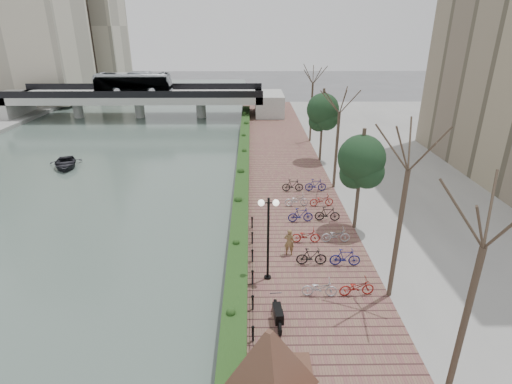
{
  "coord_description": "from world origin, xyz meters",
  "views": [
    {
      "loc": [
        1.37,
        -13.83,
        12.54
      ],
      "look_at": [
        1.68,
        11.4,
        2.0
      ],
      "focal_mm": 28.0,
      "sensor_mm": 36.0,
      "label": 1
    }
  ],
  "objects_px": {
    "lamppost": "(268,221)",
    "boat": "(65,163)",
    "motorcycle": "(278,313)",
    "pedestrian": "(289,242)",
    "granite_monument": "(269,363)"
  },
  "relations": [
    {
      "from": "granite_monument",
      "to": "motorcycle",
      "type": "relative_size",
      "value": 2.47
    },
    {
      "from": "granite_monument",
      "to": "boat",
      "type": "bearing_deg",
      "value": 125.21
    },
    {
      "from": "motorcycle",
      "to": "pedestrian",
      "type": "distance_m",
      "value": 5.76
    },
    {
      "from": "pedestrian",
      "to": "boat",
      "type": "relative_size",
      "value": 0.38
    },
    {
      "from": "lamppost",
      "to": "motorcycle",
      "type": "distance_m",
      "value": 4.35
    },
    {
      "from": "granite_monument",
      "to": "lamppost",
      "type": "relative_size",
      "value": 0.94
    },
    {
      "from": "granite_monument",
      "to": "boat",
      "type": "relative_size",
      "value": 1.02
    },
    {
      "from": "motorcycle",
      "to": "pedestrian",
      "type": "height_order",
      "value": "pedestrian"
    },
    {
      "from": "granite_monument",
      "to": "lamppost",
      "type": "distance_m",
      "value": 7.22
    },
    {
      "from": "granite_monument",
      "to": "lamppost",
      "type": "xyz_separation_m",
      "value": [
        0.25,
        6.96,
        1.89
      ]
    },
    {
      "from": "motorcycle",
      "to": "lamppost",
      "type": "bearing_deg",
      "value": 91.04
    },
    {
      "from": "lamppost",
      "to": "boat",
      "type": "relative_size",
      "value": 1.09
    },
    {
      "from": "lamppost",
      "to": "motorcycle",
      "type": "height_order",
      "value": "lamppost"
    },
    {
      "from": "motorcycle",
      "to": "boat",
      "type": "xyz_separation_m",
      "value": [
        -18.84,
        22.32,
        -0.59
      ]
    },
    {
      "from": "granite_monument",
      "to": "pedestrian",
      "type": "xyz_separation_m",
      "value": [
        1.55,
        9.27,
        -0.6
      ]
    }
  ]
}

